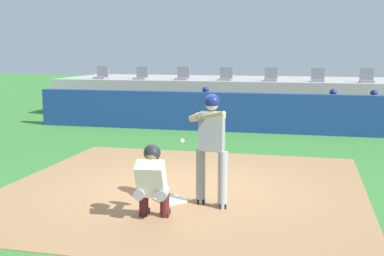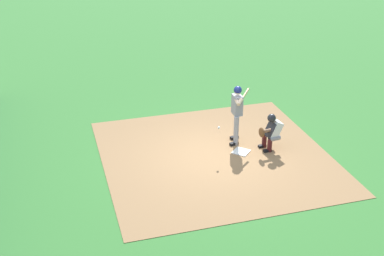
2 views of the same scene
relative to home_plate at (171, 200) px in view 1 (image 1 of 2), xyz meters
The scene contains 18 objects.
ground_plane 0.80m from the home_plate, 90.00° to the left, with size 80.00×80.00×0.00m, color #387A33.
dirt_infield 0.80m from the home_plate, 90.00° to the left, with size 6.40×6.40×0.01m, color #9E754C.
home_plate is the anchor object (origin of this frame).
batter_at_plate 1.23m from the home_plate, ahead, with size 0.70×0.75×1.80m.
catcher_crouched 1.06m from the home_plate, 91.76° to the right, with size 0.52×1.97×1.13m.
dugout_wall 7.32m from the home_plate, 90.00° to the left, with size 13.00×0.30×1.20m, color navy.
dugout_bench 8.30m from the home_plate, 90.00° to the left, with size 11.80×0.44×0.45m, color olive.
dugout_player_0 8.25m from the home_plate, 98.13° to the left, with size 0.49×0.70×1.30m.
dugout_player_1 8.67m from the home_plate, 70.47° to the left, with size 0.49×0.70×1.30m.
dugout_player_2 9.14m from the home_plate, 63.34° to the left, with size 0.49×0.70×1.30m.
stands_platform 11.72m from the home_plate, 90.00° to the left, with size 15.00×4.40×1.40m, color #9E9E99.
stadium_seat_0 11.76m from the home_plate, 119.19° to the left, with size 0.46×0.46×0.48m.
stadium_seat_1 11.06m from the home_plate, 111.76° to the left, with size 0.46×0.46×0.48m.
stadium_seat_2 10.58m from the home_plate, 103.47° to the left, with size 0.46×0.46×0.48m.
stadium_seat_3 10.32m from the home_plate, 94.56° to the left, with size 0.46×0.46×0.48m.
stadium_seat_4 10.32m from the home_plate, 85.44° to the left, with size 0.46×0.46×0.48m.
stadium_seat_5 10.58m from the home_plate, 76.53° to the left, with size 0.46×0.46×0.48m.
stadium_seat_6 11.06m from the home_plate, 68.24° to the left, with size 0.46×0.46×0.48m.
Camera 1 is at (2.16, -8.28, 2.45)m, focal length 45.71 mm.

